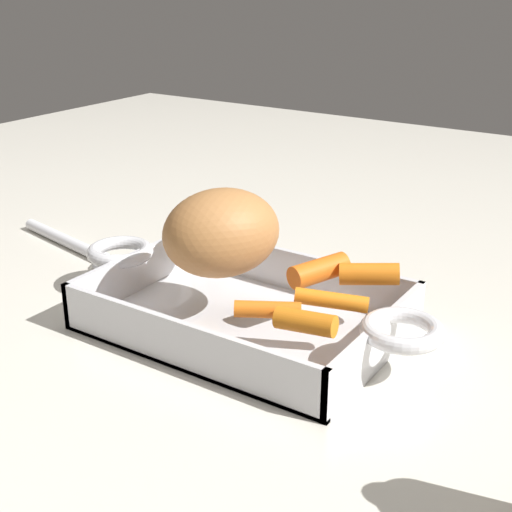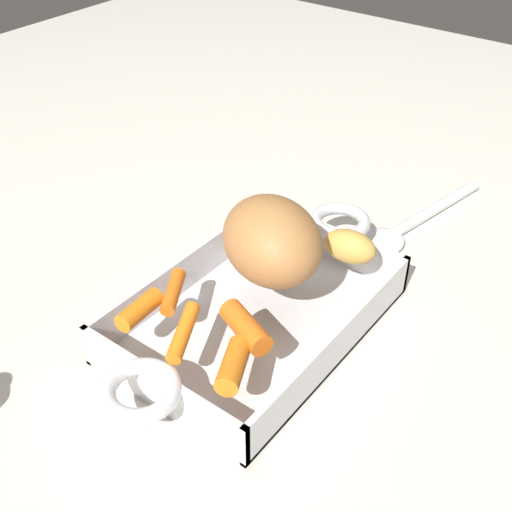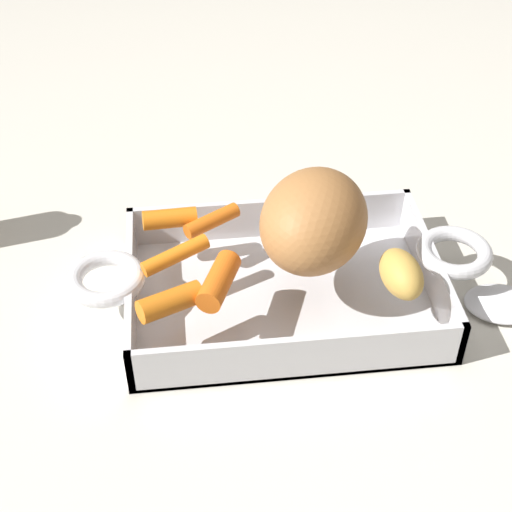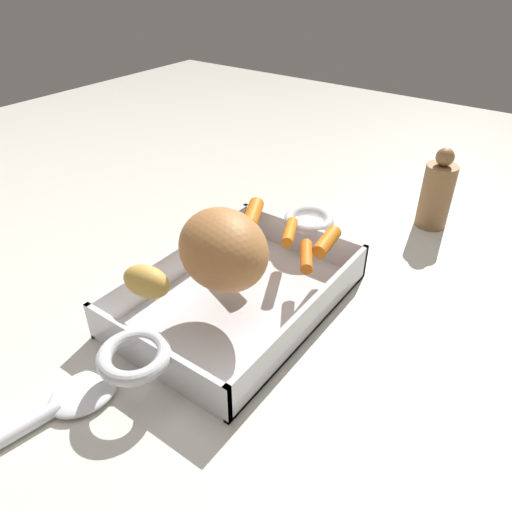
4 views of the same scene
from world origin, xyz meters
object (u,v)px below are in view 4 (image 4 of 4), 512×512
(baby_carrot_center_left, at_px, (253,214))
(pork_roast, at_px, (225,250))
(baby_carrot_long, at_px, (246,231))
(serving_spoon, at_px, (33,422))
(baby_carrot_short, at_px, (290,232))
(roasting_dish, at_px, (239,293))
(baby_carrot_southeast, at_px, (306,256))
(pepper_mill, at_px, (437,193))
(potato_corner, at_px, (146,281))
(baby_carrot_northwest, at_px, (327,242))

(baby_carrot_center_left, bearing_deg, pork_roast, -156.08)
(baby_carrot_long, height_order, serving_spoon, baby_carrot_long)
(baby_carrot_long, bearing_deg, baby_carrot_short, -50.07)
(roasting_dish, bearing_deg, baby_carrot_short, -4.76)
(roasting_dish, distance_m, baby_carrot_southeast, 0.10)
(baby_carrot_center_left, bearing_deg, pepper_mill, -38.23)
(baby_carrot_short, bearing_deg, roasting_dish, 175.24)
(baby_carrot_southeast, bearing_deg, pepper_mill, -14.17)
(roasting_dish, bearing_deg, serving_spoon, 169.89)
(baby_carrot_short, distance_m, potato_corner, 0.21)
(baby_carrot_northwest, bearing_deg, baby_carrot_short, 93.93)
(potato_corner, relative_size, serving_spoon, 0.24)
(potato_corner, bearing_deg, roasting_dish, -28.28)
(pork_roast, relative_size, potato_corner, 2.07)
(roasting_dish, relative_size, baby_carrot_northwest, 7.74)
(baby_carrot_southeast, relative_size, pepper_mill, 0.45)
(pork_roast, distance_m, baby_carrot_short, 0.13)
(roasting_dish, height_order, baby_carrot_southeast, baby_carrot_southeast)
(serving_spoon, bearing_deg, potato_corner, 13.43)
(pork_roast, height_order, serving_spoon, pork_roast)
(pork_roast, height_order, baby_carrot_center_left, pork_roast)
(potato_corner, height_order, pepper_mill, pepper_mill)
(baby_carrot_northwest, distance_m, baby_carrot_center_left, 0.12)
(baby_carrot_center_left, height_order, serving_spoon, baby_carrot_center_left)
(baby_carrot_southeast, height_order, baby_carrot_long, baby_carrot_long)
(baby_carrot_center_left, bearing_deg, baby_carrot_long, -154.57)
(pork_roast, xyz_separation_m, baby_carrot_northwest, (0.13, -0.06, -0.03))
(baby_carrot_short, bearing_deg, pepper_mill, -26.24)
(roasting_dish, bearing_deg, baby_carrot_southeast, -41.54)
(pork_roast, bearing_deg, baby_carrot_short, -2.69)
(baby_carrot_short, bearing_deg, serving_spoon, 171.38)
(baby_carrot_long, bearing_deg, potato_corner, 174.27)
(baby_carrot_northwest, height_order, pepper_mill, pepper_mill)
(pork_roast, xyz_separation_m, potato_corner, (-0.07, 0.05, -0.03))
(baby_carrot_long, bearing_deg, baby_carrot_northwest, -67.32)
(baby_carrot_center_left, distance_m, pepper_mill, 0.30)
(baby_carrot_southeast, height_order, baby_carrot_center_left, baby_carrot_center_left)
(roasting_dish, distance_m, baby_carrot_long, 0.09)
(roasting_dish, bearing_deg, pork_roast, -174.71)
(baby_carrot_northwest, xyz_separation_m, pepper_mill, (0.23, -0.06, -0.01))
(roasting_dish, distance_m, potato_corner, 0.12)
(roasting_dish, relative_size, potato_corner, 7.02)
(pepper_mill, bearing_deg, baby_carrot_short, 153.76)
(pork_roast, distance_m, baby_carrot_long, 0.10)
(baby_carrot_short, bearing_deg, pork_roast, 177.31)
(baby_carrot_long, bearing_deg, baby_carrot_southeast, -90.06)
(roasting_dish, height_order, serving_spoon, roasting_dish)
(baby_carrot_southeast, height_order, baby_carrot_northwest, baby_carrot_northwest)
(baby_carrot_long, height_order, potato_corner, potato_corner)
(baby_carrot_short, distance_m, serving_spoon, 0.37)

